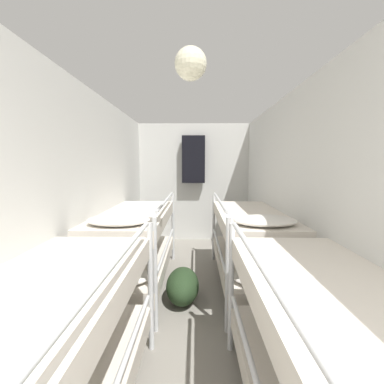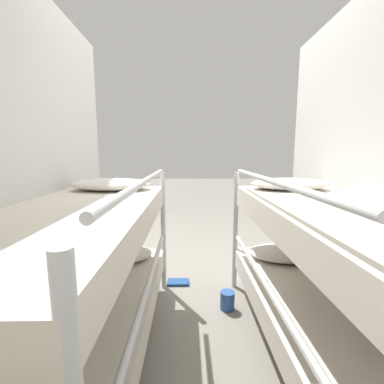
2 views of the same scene
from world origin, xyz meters
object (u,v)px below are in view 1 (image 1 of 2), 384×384
at_px(bunk_stack_left_near, 26,380).
at_px(bunk_stack_right_near, 350,384).
at_px(bunk_stack_left_far, 135,241).
at_px(bunk_stack_right_far, 250,242).
at_px(duffel_bag, 183,286).
at_px(hanging_coat, 193,159).

bearing_deg(bunk_stack_left_near, bunk_stack_right_near, 0.00).
relative_size(bunk_stack_left_far, bunk_stack_right_far, 1.00).
relative_size(bunk_stack_left_near, duffel_bag, 3.17).
xyz_separation_m(bunk_stack_right_near, bunk_stack_left_far, (-1.39, 2.02, 0.00)).
bearing_deg(bunk_stack_right_near, hanging_coat, 100.05).
height_order(bunk_stack_left_far, hanging_coat, hanging_coat).
height_order(bunk_stack_left_near, hanging_coat, hanging_coat).
relative_size(bunk_stack_right_far, hanging_coat, 2.04).
distance_m(bunk_stack_right_near, duffel_bag, 1.91).
relative_size(bunk_stack_right_near, bunk_stack_right_far, 1.00).
relative_size(bunk_stack_right_far, duffel_bag, 3.17).
bearing_deg(bunk_stack_right_far, bunk_stack_left_far, 180.00).
xyz_separation_m(bunk_stack_right_near, duffel_bag, (-0.80, 1.69, -0.40)).
relative_size(bunk_stack_left_near, bunk_stack_left_far, 1.00).
relative_size(duffel_bag, hanging_coat, 0.64).
bearing_deg(hanging_coat, bunk_stack_right_near, -79.95).
distance_m(bunk_stack_left_near, duffel_bag, 1.84).
xyz_separation_m(bunk_stack_left_near, duffel_bag, (0.59, 1.69, -0.40)).
distance_m(bunk_stack_left_near, bunk_stack_right_near, 1.39).
bearing_deg(hanging_coat, duffel_bag, -92.46).
xyz_separation_m(bunk_stack_left_far, duffel_bag, (0.59, -0.32, -0.40)).
bearing_deg(bunk_stack_left_far, bunk_stack_right_near, -55.49).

